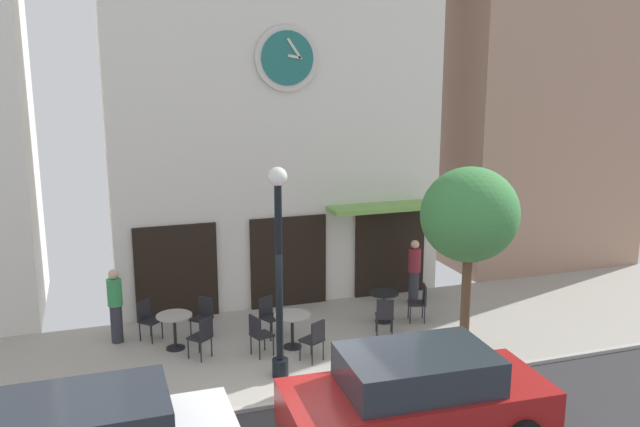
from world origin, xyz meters
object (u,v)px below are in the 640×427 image
at_px(cafe_table_center, 175,324).
at_px(cafe_chair_near_tree, 420,300).
at_px(cafe_chair_mid_row, 203,314).
at_px(cafe_chair_by_entrance, 147,317).
at_px(pedestrian_maroon, 414,271).
at_px(cafe_table_center_left, 384,301).
at_px(cafe_table_center_right, 292,323).
at_px(street_tree, 470,216).
at_px(cafe_chair_under_awning, 259,332).
at_px(parked_car_red, 416,398).
at_px(cafe_chair_outer, 203,335).
at_px(cafe_chair_right_end, 269,314).
at_px(pedestrian_green, 115,305).
at_px(street_lamp, 279,274).
at_px(cafe_chair_corner, 385,314).
at_px(cafe_chair_near_lamp, 315,337).

distance_m(cafe_table_center, cafe_chair_near_tree, 5.73).
relative_size(cafe_table_center, cafe_chair_mid_row, 0.86).
distance_m(cafe_chair_by_entrance, pedestrian_maroon, 6.65).
relative_size(cafe_table_center_left, pedestrian_maroon, 0.44).
height_order(cafe_table_center_right, pedestrian_maroon, pedestrian_maroon).
bearing_deg(street_tree, cafe_chair_under_awning, 160.24).
xyz_separation_m(cafe_table_center_right, parked_car_red, (0.85, -4.21, 0.20)).
relative_size(cafe_chair_outer, pedestrian_maroon, 0.54).
xyz_separation_m(cafe_table_center, cafe_chair_by_entrance, (-0.51, 0.71, -0.04)).
distance_m(cafe_chair_right_end, cafe_chair_by_entrance, 2.68).
bearing_deg(pedestrian_green, pedestrian_maroon, 1.17).
bearing_deg(pedestrian_maroon, street_lamp, -145.97).
bearing_deg(street_tree, cafe_table_center_right, 153.12).
xyz_separation_m(cafe_chair_right_end, parked_car_red, (1.17, -5.00, 0.23)).
bearing_deg(cafe_table_center, cafe_table_center_left, -0.01).
bearing_deg(cafe_chair_corner, street_lamp, -156.59).
xyz_separation_m(cafe_chair_right_end, pedestrian_maroon, (4.04, 0.88, 0.33)).
distance_m(cafe_chair_mid_row, parked_car_red, 6.01).
height_order(cafe_chair_outer, cafe_chair_mid_row, same).
bearing_deg(pedestrian_maroon, cafe_table_center_right, -155.78).
distance_m(cafe_chair_right_end, cafe_chair_mid_row, 1.46).
xyz_separation_m(cafe_chair_right_end, cafe_chair_near_tree, (3.63, -0.29, 0.00)).
bearing_deg(cafe_chair_under_awning, street_lamp, -80.71).
distance_m(cafe_chair_outer, cafe_chair_corner, 4.07).
height_order(cafe_table_center, parked_car_red, parked_car_red).
height_order(cafe_chair_under_awning, cafe_chair_right_end, same).
height_order(pedestrian_green, pedestrian_maroon, same).
height_order(street_lamp, cafe_chair_by_entrance, street_lamp).
distance_m(cafe_table_center, cafe_table_center_left, 4.89).
relative_size(pedestrian_green, pedestrian_maroon, 1.00).
relative_size(street_lamp, cafe_chair_corner, 4.63).
xyz_separation_m(cafe_chair_under_awning, cafe_chair_mid_row, (-0.93, 1.41, 0.00)).
distance_m(cafe_chair_outer, cafe_chair_under_awning, 1.16).
distance_m(street_tree, parked_car_red, 4.19).
distance_m(cafe_table_center_right, pedestrian_green, 3.90).
bearing_deg(pedestrian_green, cafe_chair_mid_row, -9.39).
bearing_deg(cafe_chair_right_end, pedestrian_maroon, 12.29).
bearing_deg(cafe_chair_by_entrance, cafe_chair_near_lamp, -35.87).
bearing_deg(cafe_chair_outer, cafe_table_center_left, 8.88).
relative_size(cafe_chair_outer, pedestrian_green, 0.54).
distance_m(cafe_chair_near_lamp, cafe_chair_mid_row, 2.83).
bearing_deg(cafe_table_center, cafe_chair_near_lamp, -30.78).
bearing_deg(cafe_chair_by_entrance, street_tree, -26.65).
height_order(cafe_table_center_left, cafe_chair_under_awning, cafe_chair_under_awning).
distance_m(street_lamp, cafe_chair_mid_row, 3.14).
height_order(pedestrian_maroon, parked_car_red, pedestrian_maroon).
height_order(cafe_chair_outer, cafe_chair_under_awning, same).
relative_size(cafe_table_center, cafe_table_center_right, 0.96).
bearing_deg(cafe_chair_near_tree, cafe_table_center_right, -171.40).
relative_size(cafe_chair_outer, cafe_chair_near_tree, 1.00).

